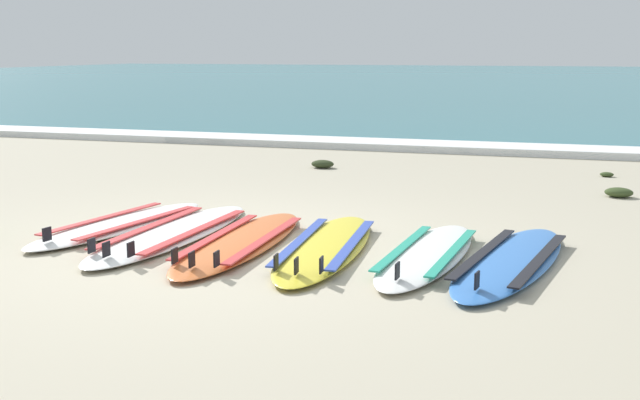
{
  "coord_description": "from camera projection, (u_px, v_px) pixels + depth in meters",
  "views": [
    {
      "loc": [
        2.56,
        -5.73,
        1.58
      ],
      "look_at": [
        0.48,
        0.96,
        0.25
      ],
      "focal_mm": 45.0,
      "sensor_mm": 36.0,
      "label": 1
    }
  ],
  "objects": [
    {
      "name": "ground_plane",
      "position": [
        228.0,
        249.0,
        6.41
      ],
      "size": [
        80.0,
        80.0,
        0.0
      ],
      "primitive_type": "plane",
      "color": "#B7AD93"
    },
    {
      "name": "sea",
      "position": [
        519.0,
        79.0,
        40.53
      ],
      "size": [
        80.0,
        60.0,
        0.1
      ],
      "primitive_type": "cube",
      "color": "teal",
      "rests_on": "ground"
    },
    {
      "name": "wave_foam_strip",
      "position": [
        401.0,
        145.0,
        12.82
      ],
      "size": [
        80.0,
        0.9,
        0.11
      ],
      "primitive_type": "cube",
      "color": "white",
      "rests_on": "ground"
    },
    {
      "name": "surfboard_0",
      "position": [
        121.0,
        224.0,
        7.13
      ],
      "size": [
        0.93,
        2.27,
        0.18
      ],
      "color": "white",
      "rests_on": "ground"
    },
    {
      "name": "surfboard_1",
      "position": [
        173.0,
        233.0,
        6.79
      ],
      "size": [
        0.71,
        2.5,
        0.18
      ],
      "color": "white",
      "rests_on": "ground"
    },
    {
      "name": "surfboard_2",
      "position": [
        241.0,
        242.0,
        6.48
      ],
      "size": [
        0.63,
        2.36,
        0.18
      ],
      "color": "orange",
      "rests_on": "ground"
    },
    {
      "name": "surfboard_3",
      "position": [
        326.0,
        247.0,
        6.32
      ],
      "size": [
        0.76,
        2.38,
        0.18
      ],
      "color": "yellow",
      "rests_on": "ground"
    },
    {
      "name": "surfboard_4",
      "position": [
        427.0,
        254.0,
        6.09
      ],
      "size": [
        0.69,
        2.18,
        0.18
      ],
      "color": "white",
      "rests_on": "ground"
    },
    {
      "name": "surfboard_5",
      "position": [
        511.0,
        261.0,
        5.91
      ],
      "size": [
        0.96,
        2.39,
        0.18
      ],
      "color": "#3875CC",
      "rests_on": "ground"
    },
    {
      "name": "seaweed_clump_near_shoreline",
      "position": [
        323.0,
        164.0,
        10.73
      ],
      "size": [
        0.31,
        0.24,
        0.11
      ],
      "primitive_type": "ellipsoid",
      "color": "#2D381E",
      "rests_on": "ground"
    },
    {
      "name": "seaweed_clump_mid_sand",
      "position": [
        619.0,
        192.0,
        8.62
      ],
      "size": [
        0.3,
        0.24,
        0.1
      ],
      "primitive_type": "ellipsoid",
      "color": "#384723",
      "rests_on": "ground"
    },
    {
      "name": "seaweed_clump_by_the_boards",
      "position": [
        607.0,
        174.0,
        10.0
      ],
      "size": [
        0.17,
        0.13,
        0.06
      ],
      "primitive_type": "ellipsoid",
      "color": "#384723",
      "rests_on": "ground"
    }
  ]
}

